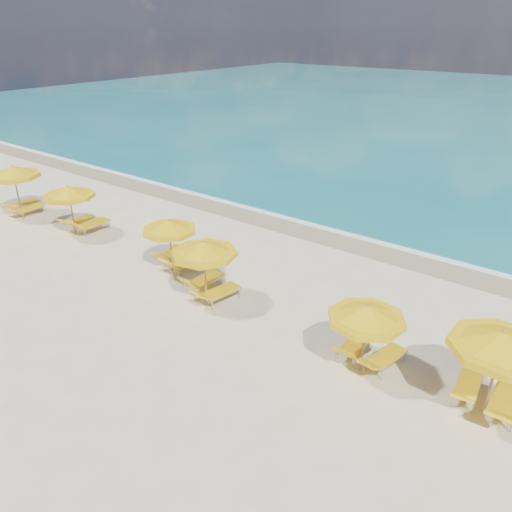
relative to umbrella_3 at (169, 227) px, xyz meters
The scene contains 22 objects.
ground_plane 3.84m from the umbrella_3, ahead, with size 120.00×120.00×0.00m, color beige.
wet_sand_band 7.80m from the umbrella_3, 63.75° to the left, with size 120.00×2.60×0.01m, color tan.
foam_line 8.50m from the umbrella_3, 66.19° to the left, with size 120.00×1.20×0.03m, color white.
whitecap_near 16.71m from the umbrella_3, 99.15° to the left, with size 14.00×0.36×0.05m, color white.
umbrella_1 10.36m from the umbrella_3, behind, with size 2.67×2.67×2.51m.
umbrella_2 6.13m from the umbrella_3, behind, with size 2.49×2.49×2.25m.
umbrella_3 is the anchor object (origin of this frame).
umbrella_4 2.76m from the umbrella_3, 19.22° to the right, with size 2.53×2.53×2.24m.
umbrella_5 8.64m from the umbrella_3, ahead, with size 2.46×2.46×2.10m.
umbrella_6 11.74m from the umbrella_3, ahead, with size 3.15×3.15×2.41m.
lounger_1_left 10.83m from the umbrella_3, behind, with size 0.66×1.94×0.73m.
lounger_1_right 10.05m from the umbrella_3, behind, with size 0.58×1.72×0.62m.
lounger_2_left 6.73m from the umbrella_3, behind, with size 0.77×1.82×0.78m.
lounger_2_right 5.84m from the umbrella_3, behind, with size 0.68×1.93×0.89m.
lounger_3_left 1.72m from the umbrella_3, 136.88° to the left, with size 0.89×1.81×0.80m.
lounger_3_right 1.63m from the umbrella_3, 21.69° to the left, with size 0.68×1.81×0.87m.
lounger_4_left 2.61m from the umbrella_3, 11.61° to the right, with size 0.71×1.85×0.91m.
lounger_4_right 3.48m from the umbrella_3, 12.85° to the right, with size 0.89×1.88×0.75m.
lounger_5_left 8.27m from the umbrella_3, ahead, with size 0.72×1.70×0.83m.
lounger_5_right 9.18m from the umbrella_3, ahead, with size 0.84×1.78×0.66m.
lounger_6_left 11.30m from the umbrella_3, ahead, with size 0.72×1.74×0.73m.
lounger_6_right 12.17m from the umbrella_3, ahead, with size 0.70×1.95×0.76m.
Camera 1 is at (9.65, -11.06, 8.69)m, focal length 35.00 mm.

